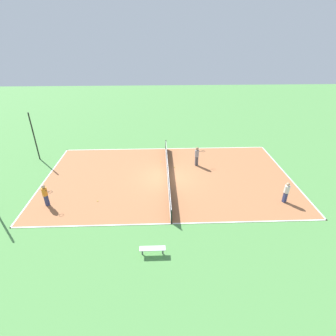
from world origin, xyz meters
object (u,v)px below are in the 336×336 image
object	(u,v)px
tennis_net	(168,172)
tennis_ball_far_baseline	(174,167)
bench	(152,249)
player_baseline_gray	(197,155)
player_far_white	(286,191)
tennis_ball_near_net	(161,162)
player_center_orange	(45,194)
tennis_ball_right_alley	(98,201)
fence_post_back_right	(34,137)

from	to	relation	value
tennis_net	tennis_ball_far_baseline	distance (m)	1.89
bench	player_baseline_gray	world-z (taller)	player_baseline_gray
bench	player_far_white	xyz separation A→B (m)	(4.59, -9.39, 0.54)
tennis_net	bench	size ratio (longest dim) A/B	8.18
bench	player_baseline_gray	size ratio (longest dim) A/B	0.80
bench	tennis_ball_near_net	size ratio (longest dim) A/B	21.08
bench	player_center_orange	bearing A→B (deg)	-32.82
tennis_net	tennis_ball_right_alley	size ratio (longest dim) A/B	172.46
player_baseline_gray	fence_post_back_right	xyz separation A→B (m)	(1.89, 14.82, 1.22)
bench	tennis_ball_far_baseline	world-z (taller)	bench
tennis_ball_far_baseline	tennis_ball_near_net	bearing A→B (deg)	46.51
tennis_ball_right_alley	fence_post_back_right	xyz separation A→B (m)	(7.25, 6.93, 2.21)
player_far_white	fence_post_back_right	size ratio (longest dim) A/B	0.35
tennis_net	player_baseline_gray	bearing A→B (deg)	-52.16
tennis_net	player_center_orange	world-z (taller)	player_center_orange
player_center_orange	tennis_ball_right_alley	world-z (taller)	player_center_orange
tennis_ball_right_alley	player_center_orange	bearing A→B (deg)	95.29
tennis_net	player_baseline_gray	xyz separation A→B (m)	(2.07, -2.67, 0.54)
player_far_white	player_center_orange	world-z (taller)	player_center_orange
player_baseline_gray	tennis_ball_near_net	distance (m)	3.49
tennis_ball_far_baseline	tennis_ball_near_net	xyz separation A→B (m)	(1.16, 1.22, 0.00)
tennis_ball_far_baseline	tennis_ball_right_alley	world-z (taller)	same
tennis_ball_right_alley	player_far_white	bearing A→B (deg)	-92.30
player_far_white	tennis_ball_far_baseline	size ratio (longest dim) A/B	23.40
bench	tennis_ball_far_baseline	distance (m)	10.30
tennis_ball_far_baseline	tennis_ball_right_alley	bearing A→B (deg)	130.46
player_far_white	tennis_ball_far_baseline	xyz separation A→B (m)	(5.54, 7.58, -0.87)
bench	tennis_ball_near_net	xyz separation A→B (m)	(11.29, -0.60, -0.33)
player_far_white	bench	bearing A→B (deg)	3.14
player_baseline_gray	tennis_ball_near_net	world-z (taller)	player_baseline_gray
tennis_net	player_baseline_gray	size ratio (longest dim) A/B	6.58
player_baseline_gray	tennis_ball_right_alley	distance (m)	9.59
player_far_white	tennis_ball_right_alley	xyz separation A→B (m)	(0.54, 13.44, -0.87)
tennis_ball_near_net	player_baseline_gray	bearing A→B (deg)	-103.81
player_baseline_gray	tennis_ball_right_alley	bearing A→B (deg)	-155.06
player_baseline_gray	tennis_ball_far_baseline	bearing A→B (deg)	-179.19
player_far_white	player_baseline_gray	bearing A→B (deg)	-69.63
player_far_white	tennis_ball_near_net	xyz separation A→B (m)	(6.69, 8.80, -0.87)
player_center_orange	fence_post_back_right	bearing A→B (deg)	143.10
bench	tennis_ball_right_alley	bearing A→B (deg)	-51.75
tennis_net	player_far_white	xyz separation A→B (m)	(-3.82, -8.22, 0.41)
bench	tennis_ball_near_net	world-z (taller)	bench
tennis_ball_right_alley	fence_post_back_right	distance (m)	10.27
player_center_orange	tennis_ball_near_net	world-z (taller)	player_center_orange
tennis_ball_far_baseline	bench	bearing A→B (deg)	169.84
tennis_net	bench	xyz separation A→B (m)	(-8.42, 1.17, -0.13)
tennis_ball_far_baseline	fence_post_back_right	bearing A→B (deg)	80.02
tennis_net	fence_post_back_right	world-z (taller)	fence_post_back_right
tennis_ball_right_alley	fence_post_back_right	world-z (taller)	fence_post_back_right
player_far_white	player_baseline_gray	xyz separation A→B (m)	(5.90, 5.55, 0.13)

